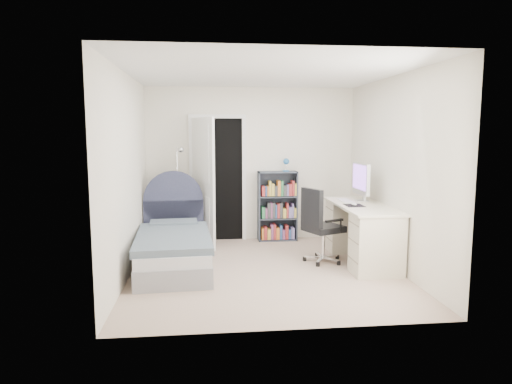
{
  "coord_description": "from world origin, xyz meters",
  "views": [
    {
      "loc": [
        -0.73,
        -5.67,
        1.77
      ],
      "look_at": [
        -0.1,
        0.1,
        1.01
      ],
      "focal_mm": 32.0,
      "sensor_mm": 36.0,
      "label": 1
    }
  ],
  "objects": [
    {
      "name": "room_shell",
      "position": [
        0.0,
        0.0,
        1.25
      ],
      "size": [
        3.5,
        3.7,
        2.6
      ],
      "color": "tan",
      "rests_on": "ground"
    },
    {
      "name": "nightstand",
      "position": [
        -1.4,
        1.3,
        0.35
      ],
      "size": [
        0.35,
        0.35,
        0.53
      ],
      "color": "#D2B281",
      "rests_on": "ground"
    },
    {
      "name": "office_chair",
      "position": [
        0.78,
        0.29,
        0.56
      ],
      "size": [
        0.6,
        0.6,
        1.03
      ],
      "color": "silver",
      "rests_on": "ground"
    },
    {
      "name": "door",
      "position": [
        -0.71,
        1.53,
        1.03
      ],
      "size": [
        0.92,
        0.77,
        2.06
      ],
      "color": "black",
      "rests_on": "ground"
    },
    {
      "name": "floor_lamp",
      "position": [
        -1.17,
        1.49,
        0.63
      ],
      "size": [
        0.22,
        0.22,
        1.55
      ],
      "color": "silver",
      "rests_on": "ground"
    },
    {
      "name": "desk",
      "position": [
        1.38,
        0.29,
        0.44
      ],
      "size": [
        0.65,
        1.63,
        1.34
      ],
      "color": "beige",
      "rests_on": "ground"
    },
    {
      "name": "bed",
      "position": [
        -1.18,
        0.34,
        0.27
      ],
      "size": [
        1.03,
        2.01,
        1.2
      ],
      "color": "gray",
      "rests_on": "ground"
    },
    {
      "name": "bookcase",
      "position": [
        0.43,
        1.66,
        0.53
      ],
      "size": [
        0.64,
        0.27,
        1.36
      ],
      "color": "#3C4452",
      "rests_on": "ground"
    }
  ]
}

